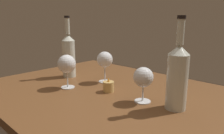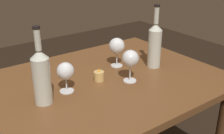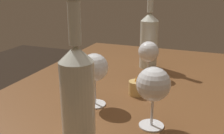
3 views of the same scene
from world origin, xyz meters
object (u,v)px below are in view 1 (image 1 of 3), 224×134
(wine_bottle_second, at_px, (177,75))
(wine_glass_left, at_px, (143,78))
(wine_glass_right, at_px, (105,60))
(wine_glass_centre, at_px, (67,65))
(votive_candle, at_px, (108,87))
(wine_bottle, at_px, (69,54))

(wine_bottle_second, bearing_deg, wine_glass_left, -164.54)
(wine_glass_left, xyz_separation_m, wine_bottle_second, (0.13, 0.04, 0.03))
(wine_glass_left, height_order, wine_glass_right, wine_glass_right)
(wine_glass_left, distance_m, wine_glass_centre, 0.38)
(wine_glass_right, bearing_deg, votive_candle, -38.63)
(votive_candle, bearing_deg, wine_glass_left, 0.94)
(wine_glass_left, xyz_separation_m, wine_glass_centre, (-0.37, -0.10, 0.02))
(wine_glass_left, xyz_separation_m, votive_candle, (-0.19, -0.00, -0.08))
(wine_glass_right, xyz_separation_m, votive_candle, (0.12, -0.10, -0.10))
(wine_glass_centre, distance_m, wine_bottle, 0.21)
(wine_glass_right, height_order, wine_bottle_second, wine_bottle_second)
(wine_glass_centre, relative_size, wine_bottle_second, 0.48)
(wine_glass_left, distance_m, votive_candle, 0.20)
(wine_bottle_second, height_order, votive_candle, wine_bottle_second)
(wine_glass_right, xyz_separation_m, wine_bottle_second, (0.43, -0.06, 0.01))
(wine_glass_left, relative_size, votive_candle, 2.16)
(wine_glass_right, height_order, wine_glass_centre, same)
(wine_glass_right, xyz_separation_m, wine_glass_centre, (-0.06, -0.19, -0.00))
(wine_bottle_second, bearing_deg, wine_glass_centre, -164.90)
(wine_glass_centre, xyz_separation_m, wine_bottle_second, (0.50, 0.13, 0.01))
(wine_glass_centre, distance_m, votive_candle, 0.23)
(wine_glass_left, xyz_separation_m, wine_glass_right, (-0.31, 0.09, 0.02))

